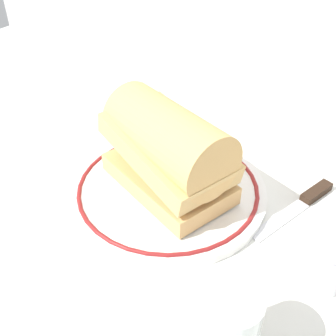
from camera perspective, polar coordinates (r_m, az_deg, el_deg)
The scene contains 6 objects.
ground_plane at distance 0.57m, azimuth -1.40°, elevation -4.25°, with size 1.50×1.50×0.00m, color silver.
plate at distance 0.58m, azimuth 0.00°, elevation -2.93°, with size 0.27×0.27×0.01m.
sausage_sandwich at distance 0.53m, azimuth 0.00°, elevation 2.59°, with size 0.20×0.15×0.12m.
drinking_glass at distance 0.40m, azimuth 8.11°, elevation -21.68°, with size 0.06×0.06×0.09m.
salt_shaker at distance 0.48m, azimuth 21.63°, elevation -12.57°, with size 0.03×0.03×0.07m.
butter_knife at distance 0.58m, azimuth 17.88°, elevation -4.85°, with size 0.06×0.16×0.01m.
Camera 1 is at (0.25, -0.35, 0.38)m, focal length 43.80 mm.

